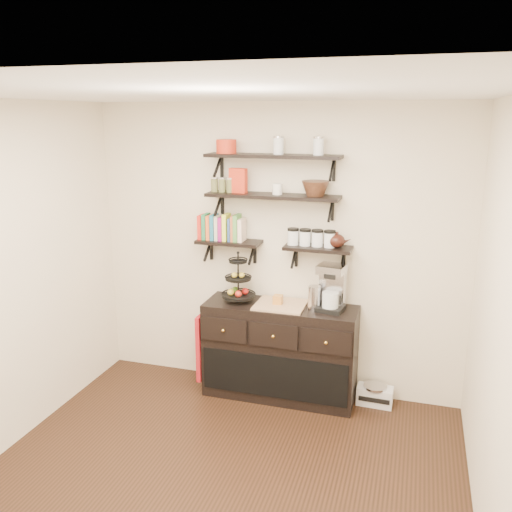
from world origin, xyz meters
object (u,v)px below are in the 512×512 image
at_px(fruit_stand, 239,285).
at_px(coffee_maker, 332,288).
at_px(radio, 375,395).
at_px(sideboard, 280,351).

height_order(fruit_stand, coffee_maker, fruit_stand).
relative_size(coffee_maker, radio, 1.29).
relative_size(fruit_stand, coffee_maker, 1.09).
distance_m(fruit_stand, coffee_maker, 0.86).
bearing_deg(coffee_maker, sideboard, -167.63).
distance_m(sideboard, coffee_maker, 0.79).
bearing_deg(radio, coffee_maker, -170.68).
distance_m(sideboard, fruit_stand, 0.73).
xyz_separation_m(sideboard, radio, (0.88, 0.08, -0.36)).
bearing_deg(coffee_maker, radio, 16.28).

